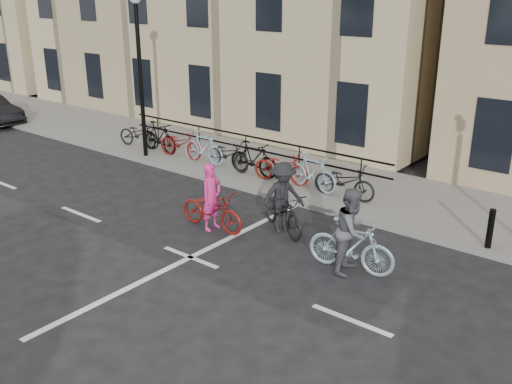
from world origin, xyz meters
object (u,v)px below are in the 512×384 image
Objects in this scene: lamp_post at (139,56)px; cyclist_pink at (212,207)px; cyclist_grey at (352,238)px; cyclist_dark at (283,204)px.

lamp_post is 7.12m from cyclist_pink.
cyclist_pink is 3.74m from cyclist_grey.
cyclist_pink is 1.71m from cyclist_dark.
lamp_post is at bearing 61.63° from cyclist_pink.
cyclist_pink is 0.97× the size of cyclist_grey.
lamp_post reaches higher than cyclist_pink.
cyclist_dark is (-2.33, 0.79, -0.05)m from cyclist_grey.
lamp_post reaches higher than cyclist_dark.
lamp_post is 2.81× the size of cyclist_pink.
cyclist_grey is at bearing -16.12° from lamp_post.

